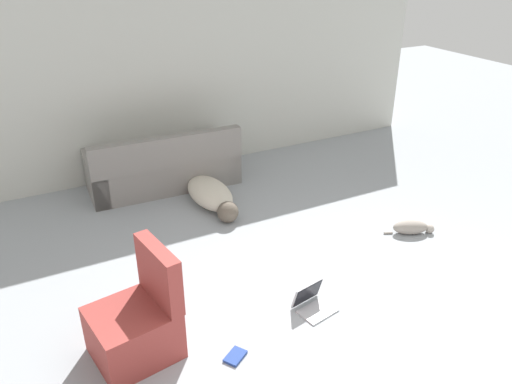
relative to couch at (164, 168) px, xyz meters
name	(u,v)px	position (x,y,z in m)	size (l,w,h in m)	color
ground_plane	(395,364)	(0.62, -3.94, -0.27)	(20.00, 20.00, 0.00)	#999EA3
wall_back	(188,74)	(0.62, 0.54, 1.08)	(7.61, 0.06, 2.70)	beige
couch	(164,168)	(0.00, 0.00, 0.00)	(2.00, 0.89, 0.82)	gray
dog	(212,195)	(0.36, -0.80, -0.13)	(0.49, 1.38, 0.28)	beige
cat	(412,227)	(2.13, -2.49, -0.19)	(0.56, 0.32, 0.16)	gray
laptop_open	(312,300)	(0.40, -3.05, -0.19)	(0.38, 0.36, 0.24)	#B7B7BC
book_blue	(235,356)	(-0.48, -3.29, -0.25)	(0.22, 0.20, 0.02)	#28428E
side_chair	(138,322)	(-1.13, -2.87, 0.03)	(0.73, 0.67, 0.92)	#993833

